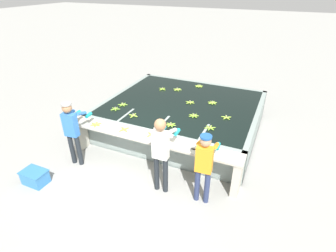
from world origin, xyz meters
TOP-DOWN VIEW (x-y plane):
  - ground_plane at (0.00, 0.00)m, footprint 80.00×80.00m
  - wash_tank at (0.00, 2.33)m, footprint 4.31×3.79m
  - work_ledge at (0.00, 0.23)m, footprint 4.31×0.45m
  - worker_0 at (-1.72, -0.32)m, footprint 0.45×0.73m
  - worker_1 at (0.58, -0.33)m, footprint 0.42×0.72m
  - worker_2 at (1.46, -0.27)m, footprint 0.44×0.72m
  - banana_bunch_floating_0 at (-1.48, 1.45)m, footprint 0.27×0.28m
  - banana_bunch_floating_1 at (0.81, 2.62)m, footprint 0.27×0.28m
  - banana_bunch_floating_2 at (0.03, 3.75)m, footprint 0.28×0.28m
  - banana_bunch_floating_3 at (-1.52, 1.12)m, footprint 0.28×0.27m
  - banana_bunch_floating_4 at (0.21, 2.38)m, footprint 0.28×0.27m
  - banana_bunch_floating_5 at (-0.51, 3.17)m, footprint 0.28×0.27m
  - banana_bunch_floating_6 at (-0.97, 3.01)m, footprint 0.28×0.28m
  - banana_bunch_floating_7 at (0.23, 0.93)m, footprint 0.28×0.28m
  - banana_bunch_floating_8 at (1.16, 1.18)m, footprint 0.26×0.28m
  - banana_bunch_floating_9 at (0.59, 1.62)m, footprint 0.28×0.28m
  - banana_bunch_floating_10 at (1.39, 1.87)m, footprint 0.27×0.28m
  - banana_bunch_floating_11 at (-0.86, 0.98)m, footprint 0.28×0.28m
  - banana_bunch_ledge_0 at (-1.45, 0.19)m, footprint 0.28×0.27m
  - banana_bunch_ledge_1 at (-0.68, 0.26)m, footprint 0.26×0.26m
  - banana_bunch_ledge_2 at (0.03, 0.32)m, footprint 0.27×0.27m
  - knife_0 at (1.17, 0.18)m, footprint 0.35×0.08m
  - crate at (-2.07, -1.31)m, footprint 0.55×0.39m

SIDE VIEW (x-z plane):
  - ground_plane at x=0.00m, z-range 0.00..0.00m
  - crate at x=-2.07m, z-range 0.00..0.33m
  - wash_tank at x=0.00m, z-range -0.01..0.86m
  - work_ledge at x=0.00m, z-range 0.18..1.05m
  - knife_0 at x=1.17m, z-range 0.87..0.89m
  - banana_bunch_floating_1 at x=0.81m, z-range 0.85..0.92m
  - banana_bunch_floating_2 at x=0.03m, z-range 0.85..0.92m
  - banana_bunch_floating_7 at x=0.23m, z-range 0.85..0.92m
  - banana_bunch_floating_9 at x=0.59m, z-range 0.85..0.92m
  - banana_bunch_floating_0 at x=-1.48m, z-range 0.85..0.92m
  - banana_bunch_floating_4 at x=0.21m, z-range 0.85..0.92m
  - banana_bunch_floating_5 at x=-0.51m, z-range 0.85..0.92m
  - banana_bunch_floating_8 at x=1.16m, z-range 0.85..0.92m
  - banana_bunch_floating_3 at x=-1.52m, z-range 0.85..0.92m
  - banana_bunch_floating_10 at x=1.39m, z-range 0.85..0.92m
  - banana_bunch_floating_6 at x=-0.97m, z-range 0.85..0.92m
  - banana_bunch_floating_11 at x=-0.86m, z-range 0.85..0.92m
  - banana_bunch_ledge_0 at x=-1.45m, z-range 0.85..0.93m
  - banana_bunch_ledge_1 at x=-0.68m, z-range 0.85..0.93m
  - banana_bunch_ledge_2 at x=0.03m, z-range 0.85..0.93m
  - worker_2 at x=1.46m, z-range 0.16..1.72m
  - worker_0 at x=-1.72m, z-range 0.17..1.80m
  - worker_1 at x=0.58m, z-range 0.18..1.91m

